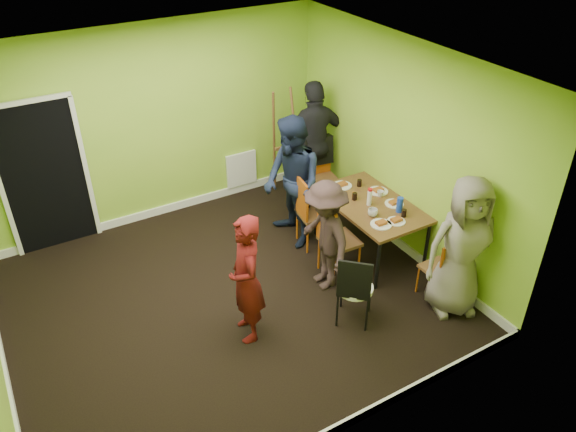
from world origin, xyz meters
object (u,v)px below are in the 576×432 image
Objects in this scene: thermos at (369,198)px; person_left_near at (325,236)px; chair_back_end at (319,158)px; orange_bottle at (354,195)px; dining_table at (371,207)px; chair_bentwood at (355,287)px; chair_left_near at (334,236)px; person_front_end at (463,247)px; person_left_far at (292,183)px; easel at (290,144)px; person_back_end at (314,143)px; chair_left_far at (309,208)px; person_standing at (246,280)px; chair_front_end at (443,266)px; blue_bottle at (400,205)px.

person_left_near reaches higher than thermos.
chair_back_end is 14.34× the size of orange_bottle.
dining_table is 1.45m from chair_bentwood.
chair_left_near is 1.53m from person_front_end.
orange_bottle is at bearing 54.47° from person_left_far.
person_back_end is at bearing -45.41° from easel.
chair_bentwood is 1.83m from person_left_far.
chair_left_far is 4.95× the size of thermos.
person_standing reaches higher than chair_bentwood.
chair_front_end is 4.12× the size of thermos.
person_left_near is at bearing -109.84° from easel.
chair_left_near is at bearing 121.69° from person_left_near.
person_back_end is (0.22, 1.30, 0.16)m from orange_bottle.
easel is at bearing 166.44° from person_left_near.
chair_front_end is at bearing 41.71° from chair_left_near.
chair_bentwood is 0.66× the size of person_left_near.
person_front_end is (0.06, -2.95, -0.08)m from person_back_end.
person_left_far reaches higher than thermos.
thermos is at bearing 91.54° from chair_back_end.
chair_front_end is at bearing -80.00° from orange_bottle.
person_front_end is (0.92, -2.15, -0.04)m from person_left_far.
thermos is at bearing 116.67° from person_standing.
chair_bentwood is at bearing -106.64° from easel.
dining_table is 0.94m from person_left_near.
orange_bottle reaches higher than dining_table.
dining_table is 1.42m from chair_back_end.
person_standing is (-1.10, 0.45, 0.24)m from chair_bentwood.
person_left_near is (-1.08, 0.06, -0.13)m from blue_bottle.
person_left_near is at bearing 65.80° from person_back_end.
orange_bottle is at bearing 123.65° from person_standing.
chair_bentwood is 1.28m from person_front_end.
chair_bentwood is 1.21m from person_standing.
chair_left_far is 1.16m from chair_back_end.
person_front_end reaches higher than person_standing.
orange_bottle is at bearing 99.75° from chair_front_end.
person_back_end is (0.81, 1.73, 0.36)m from chair_left_near.
chair_left_far is 0.68× the size of person_standing.
person_left_near is (0.10, 0.75, 0.20)m from chair_bentwood.
easel is (0.46, 1.27, 0.31)m from chair_left_far.
person_standing reaches higher than blue_bottle.
chair_left_far is 1.62m from chair_bentwood.
person_front_end is (0.05, -2.83, 0.11)m from chair_back_end.
person_back_end is at bearing 144.97° from person_standing.
thermos is (-0.05, -0.02, 0.16)m from dining_table.
person_left_far reaches higher than person_left_near.
chair_back_end is at bearing 91.85° from blue_bottle.
orange_bottle is (-0.06, 0.26, -0.07)m from thermos.
person_left_far is at bearing 135.37° from person_front_end.
person_back_end reaches higher than chair_left_far.
blue_bottle is 1.09m from person_left_near.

